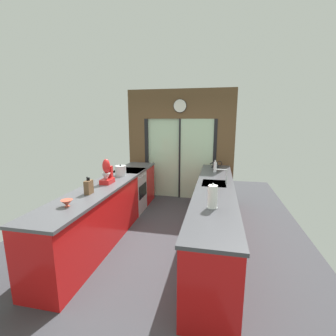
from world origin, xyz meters
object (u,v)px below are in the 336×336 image
mixing_bowl (67,203)px  stock_pot (121,171)px  oven_range (130,191)px  knife_block (89,187)px  soap_bottle (215,167)px  stand_mixer (107,174)px  kettle (216,164)px  paper_towel_roll (213,197)px

mixing_bowl → stock_pot: (-0.00, 1.69, 0.05)m
oven_range → knife_block: size_ratio=3.61×
stock_pot → soap_bottle: soap_bottle is taller
knife_block → oven_range: bearing=90.6°
oven_range → soap_bottle: size_ratio=3.50×
stand_mixer → stock_pot: bearing=90.0°
stand_mixer → kettle: bearing=44.2°
oven_range → paper_towel_roll: 2.67m
oven_range → stand_mixer: (0.02, -1.08, 0.63)m
stand_mixer → paper_towel_roll: stand_mixer is taller
stand_mixer → paper_towel_roll: bearing=-24.0°
oven_range → kettle: 1.99m
paper_towel_roll → mixing_bowl: bearing=-169.6°
oven_range → stock_pot: stock_pot is taller
stand_mixer → soap_bottle: 2.18m
stand_mixer → soap_bottle: (1.78, 1.26, -0.05)m
oven_range → paper_towel_roll: paper_towel_roll is taller
stock_pot → paper_towel_roll: 2.24m
oven_range → soap_bottle: soap_bottle is taller
oven_range → knife_block: knife_block is taller
oven_range → stock_pot: size_ratio=4.21×
knife_block → stand_mixer: bearing=90.0°
knife_block → stock_pot: size_ratio=1.17×
kettle → paper_towel_roll: (-0.00, -2.53, 0.05)m
mixing_bowl → stock_pot: size_ratio=0.67×
kettle → mixing_bowl: bearing=-122.0°
knife_block → soap_bottle: (1.78, 1.86, 0.01)m
stand_mixer → kettle: stand_mixer is taller
mixing_bowl → knife_block: 0.53m
stock_pot → oven_range: bearing=92.1°
mixing_bowl → paper_towel_roll: 1.81m
mixing_bowl → knife_block: size_ratio=0.58×
mixing_bowl → paper_towel_roll: bearing=10.4°
stock_pot → soap_bottle: 1.91m
stand_mixer → mixing_bowl: bearing=-90.0°
knife_block → paper_towel_roll: paper_towel_roll is taller
oven_range → kettle: (1.80, 0.65, 0.55)m
stand_mixer → kettle: size_ratio=1.56×
oven_range → soap_bottle: bearing=5.8°
knife_block → kettle: 2.93m
knife_block → soap_bottle: size_ratio=0.97×
oven_range → paper_towel_roll: bearing=-46.2°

